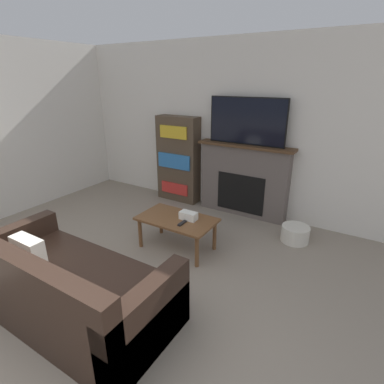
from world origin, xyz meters
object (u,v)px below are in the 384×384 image
object	(u,v)px
fireplace	(244,180)
tv	(247,121)
couch	(68,289)
bookshelf	(178,160)
coffee_table	(177,222)
storage_basket	(295,234)

from	to	relation	value
fireplace	tv	size ratio (longest dim) A/B	1.27
couch	bookshelf	distance (m)	3.09
fireplace	coffee_table	xyz separation A→B (m)	(-0.30, -1.47, -0.21)
couch	bookshelf	bearing A→B (deg)	104.26
fireplace	coffee_table	world-z (taller)	fireplace
couch	coffee_table	xyz separation A→B (m)	(0.19, 1.52, 0.09)
fireplace	couch	size ratio (longest dim) A/B	0.77
fireplace	storage_basket	world-z (taller)	fireplace
fireplace	couch	world-z (taller)	fireplace
fireplace	bookshelf	xyz separation A→B (m)	(-1.24, -0.02, 0.17)
bookshelf	storage_basket	world-z (taller)	bookshelf
coffee_table	bookshelf	world-z (taller)	bookshelf
couch	coffee_table	size ratio (longest dim) A/B	2.01
coffee_table	tv	bearing A→B (deg)	78.23
coffee_table	storage_basket	size ratio (longest dim) A/B	2.65
tv	bookshelf	xyz separation A→B (m)	(-1.24, -0.00, -0.76)
tv	couch	xyz separation A→B (m)	(-0.49, -2.96, -1.22)
couch	coffee_table	bearing A→B (deg)	82.85
tv	couch	bearing A→B (deg)	-99.42
fireplace	couch	xyz separation A→B (m)	(-0.49, -2.98, -0.30)
fireplace	storage_basket	distance (m)	1.19
couch	tv	bearing A→B (deg)	80.58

